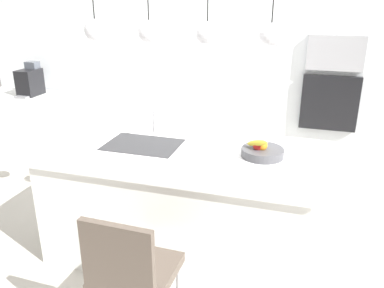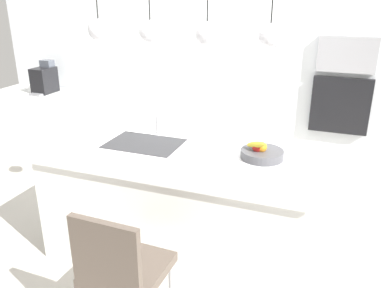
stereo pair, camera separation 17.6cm
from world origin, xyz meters
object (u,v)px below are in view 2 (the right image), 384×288
microwave (347,54)px  coffee_machine (44,79)px  oven (340,105)px  fruit_bowl (261,153)px  chair_near (122,270)px

microwave → coffee_machine: bearing=-175.0°
coffee_machine → oven: 3.38m
fruit_bowl → microwave: size_ratio=0.55×
microwave → oven: (0.00, 0.00, -0.50)m
chair_near → fruit_bowl: bearing=60.5°
microwave → fruit_bowl: bearing=-107.1°
oven → chair_near: oven is taller
coffee_machine → microwave: microwave is taller
fruit_bowl → coffee_machine: coffee_machine is taller
microwave → chair_near: (-1.04, -2.54, -0.90)m
fruit_bowl → oven: bearing=72.9°
fruit_bowl → chair_near: size_ratio=0.33×
oven → coffee_machine: bearing=-175.0°
fruit_bowl → microwave: bearing=72.9°
fruit_bowl → chair_near: (-0.56, -0.99, -0.41)m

